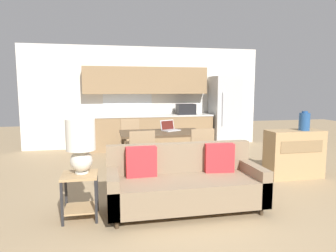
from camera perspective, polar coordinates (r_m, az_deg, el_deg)
name	(u,v)px	position (r m, az deg, el deg)	size (l,w,h in m)	color
ground_plane	(193,214)	(3.99, 4.87, -16.40)	(20.00, 20.00, 0.00)	#9E8460
wall_back	(145,97)	(8.20, -4.37, 5.49)	(6.40, 0.07, 2.70)	silver
kitchen_counter	(148,117)	(7.94, -3.88, 1.74)	(3.46, 0.65, 2.15)	#8E704C
refrigerator	(224,112)	(8.36, 10.69, 2.71)	(0.70, 0.78, 1.92)	#B7BABC
dining_table	(162,135)	(5.64, -1.22, -1.82)	(1.54, 0.88, 0.78)	brown
couch	(184,184)	(4.04, 3.10, -10.90)	(2.01, 0.80, 0.84)	#3D2D1E
side_table	(80,189)	(3.89, -16.38, -11.41)	(0.42, 0.42, 0.56)	tan
table_lamp	(81,142)	(3.79, -16.28, -3.03)	(0.35, 0.35, 0.67)	silver
credenza	(294,154)	(5.83, 22.86, -4.91)	(1.00, 0.42, 0.86)	tan
vase	(304,121)	(5.80, 24.54, 0.80)	(0.19, 0.19, 0.34)	#234C84
dining_chair_near_right	(200,153)	(5.04, 6.05, -5.08)	(0.45, 0.45, 0.94)	#997A56
dining_chair_near_left	(141,156)	(4.81, -5.16, -5.68)	(0.45, 0.45, 0.94)	#997A56
dining_chair_far_left	(131,139)	(6.42, -6.99, -2.44)	(0.47, 0.47, 0.94)	#997A56
laptop	(169,128)	(5.83, 0.27, -0.38)	(0.40, 0.37, 0.20)	#B7BABC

